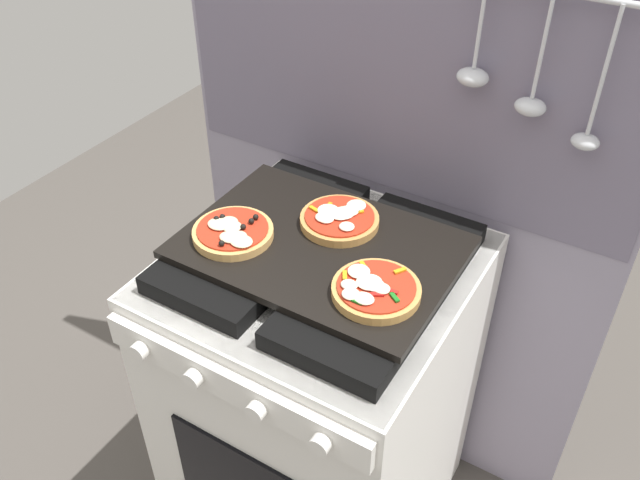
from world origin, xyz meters
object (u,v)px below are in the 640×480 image
at_px(stove, 320,395).
at_px(pizza_left, 233,232).
at_px(pizza_center, 339,218).
at_px(pizza_right, 374,289).
at_px(baking_tray, 320,247).

height_order(stove, pizza_left, pizza_left).
bearing_deg(pizza_center, stove, -88.65).
distance_m(stove, pizza_right, 0.51).
bearing_deg(pizza_center, baking_tray, -88.63).
xyz_separation_m(stove, pizza_right, (0.16, -0.07, 0.48)).
height_order(pizza_left, pizza_center, pizza_left).
bearing_deg(pizza_left, pizza_right, -0.72).
bearing_deg(stove, pizza_left, -156.58).
relative_size(pizza_left, pizza_center, 1.00).
bearing_deg(baking_tray, stove, -90.00).
bearing_deg(pizza_center, pizza_right, -43.47).
bearing_deg(pizza_left, baking_tray, 23.91).
relative_size(stove, pizza_left, 5.49).
height_order(stove, baking_tray, baking_tray).
bearing_deg(stove, baking_tray, 90.00).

